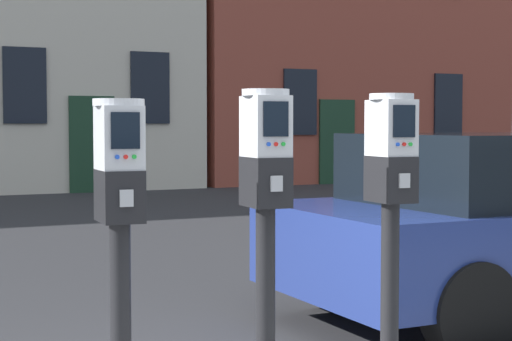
{
  "coord_description": "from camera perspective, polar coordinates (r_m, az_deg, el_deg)",
  "views": [
    {
      "loc": [
        -1.66,
        -3.72,
        1.49
      ],
      "look_at": [
        0.05,
        -0.18,
        1.28
      ],
      "focal_mm": 59.56,
      "sensor_mm": 36.0,
      "label": 1
    }
  ],
  "objects": [
    {
      "name": "parking_meter_twin_adjacent",
      "position": [
        3.86,
        0.65,
        -1.49
      ],
      "size": [
        0.23,
        0.26,
        1.51
      ],
      "rotation": [
        0.0,
        0.0,
        -1.64
      ],
      "color": "black",
      "rests_on": "sidewalk_slab"
    },
    {
      "name": "parking_meter_near_kerb",
      "position": [
        3.61,
        -9.15,
        -2.43
      ],
      "size": [
        0.23,
        0.26,
        1.46
      ],
      "rotation": [
        0.0,
        0.0,
        -1.64
      ],
      "color": "black",
      "rests_on": "sidewalk_slab"
    },
    {
      "name": "parking_meter_end_of_row",
      "position": [
        4.21,
        9.04,
        -1.23
      ],
      "size": [
        0.23,
        0.26,
        1.5
      ],
      "rotation": [
        0.0,
        0.0,
        -1.64
      ],
      "color": "black",
      "rests_on": "sidewalk_slab"
    }
  ]
}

